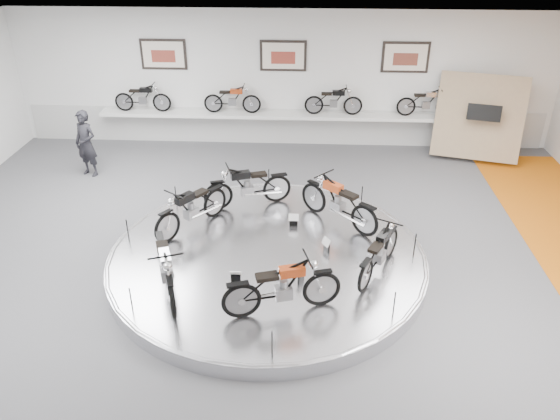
# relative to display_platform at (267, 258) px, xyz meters

# --- Properties ---
(floor) EXTENTS (16.00, 16.00, 0.00)m
(floor) POSITION_rel_display_platform_xyz_m (0.00, -0.30, -0.15)
(floor) COLOR #515254
(floor) RESTS_ON ground
(ceiling) EXTENTS (16.00, 16.00, 0.00)m
(ceiling) POSITION_rel_display_platform_xyz_m (0.00, -0.30, 3.85)
(ceiling) COLOR white
(ceiling) RESTS_ON wall_back
(wall_back) EXTENTS (16.00, 0.00, 16.00)m
(wall_back) POSITION_rel_display_platform_xyz_m (0.00, 6.70, 1.85)
(wall_back) COLOR white
(wall_back) RESTS_ON floor
(dado_band) EXTENTS (15.68, 0.04, 1.10)m
(dado_band) POSITION_rel_display_platform_xyz_m (0.00, 6.68, 0.40)
(dado_band) COLOR #BCBCBA
(dado_band) RESTS_ON floor
(display_platform) EXTENTS (6.40, 6.40, 0.30)m
(display_platform) POSITION_rel_display_platform_xyz_m (0.00, 0.00, 0.00)
(display_platform) COLOR silver
(display_platform) RESTS_ON floor
(platform_rim) EXTENTS (6.40, 6.40, 0.10)m
(platform_rim) POSITION_rel_display_platform_xyz_m (0.00, 0.00, 0.12)
(platform_rim) COLOR #B2B2BA
(platform_rim) RESTS_ON display_platform
(shelf) EXTENTS (11.00, 0.55, 0.10)m
(shelf) POSITION_rel_display_platform_xyz_m (0.00, 6.40, 0.85)
(shelf) COLOR silver
(shelf) RESTS_ON wall_back
(poster_left) EXTENTS (1.35, 0.06, 0.88)m
(poster_left) POSITION_rel_display_platform_xyz_m (-3.50, 6.66, 2.55)
(poster_left) COLOR silver
(poster_left) RESTS_ON wall_back
(poster_center) EXTENTS (1.35, 0.06, 0.88)m
(poster_center) POSITION_rel_display_platform_xyz_m (0.00, 6.66, 2.55)
(poster_center) COLOR silver
(poster_center) RESTS_ON wall_back
(poster_right) EXTENTS (1.35, 0.06, 0.88)m
(poster_right) POSITION_rel_display_platform_xyz_m (3.50, 6.66, 2.55)
(poster_right) COLOR silver
(poster_right) RESTS_ON wall_back
(display_panel) EXTENTS (2.56, 1.52, 2.30)m
(display_panel) POSITION_rel_display_platform_xyz_m (5.60, 5.80, 1.10)
(display_panel) COLOR #9F8863
(display_panel) RESTS_ON floor
(shelf_bike_a) EXTENTS (1.22, 0.43, 0.73)m
(shelf_bike_a) POSITION_rel_display_platform_xyz_m (-4.20, 6.40, 1.27)
(shelf_bike_a) COLOR black
(shelf_bike_a) RESTS_ON shelf
(shelf_bike_b) EXTENTS (1.22, 0.43, 0.73)m
(shelf_bike_b) POSITION_rel_display_platform_xyz_m (-1.50, 6.40, 1.27)
(shelf_bike_b) COLOR #963110
(shelf_bike_b) RESTS_ON shelf
(shelf_bike_c) EXTENTS (1.22, 0.43, 0.73)m
(shelf_bike_c) POSITION_rel_display_platform_xyz_m (1.50, 6.40, 1.27)
(shelf_bike_c) COLOR black
(shelf_bike_c) RESTS_ON shelf
(shelf_bike_d) EXTENTS (1.22, 0.43, 0.73)m
(shelf_bike_d) POSITION_rel_display_platform_xyz_m (4.20, 6.40, 1.27)
(shelf_bike_d) COLOR #ACABB1
(shelf_bike_d) RESTS_ON shelf
(bike_a) EXTENTS (1.78, 1.72, 1.07)m
(bike_a) POSITION_rel_display_platform_xyz_m (1.47, 1.27, 0.69)
(bike_a) COLOR #C3471B
(bike_a) RESTS_ON display_platform
(bike_b) EXTENTS (1.86, 1.16, 1.03)m
(bike_b) POSITION_rel_display_platform_xyz_m (-0.59, 1.98, 0.67)
(bike_b) COLOR black
(bike_b) RESTS_ON display_platform
(bike_c) EXTENTS (1.52, 1.78, 1.03)m
(bike_c) POSITION_rel_display_platform_xyz_m (-1.68, 0.87, 0.66)
(bike_c) COLOR black
(bike_c) RESTS_ON display_platform
(bike_d) EXTENTS (1.21, 1.90, 1.05)m
(bike_d) POSITION_rel_display_platform_xyz_m (-1.71, -1.36, 0.68)
(bike_d) COLOR #ACABB1
(bike_d) RESTS_ON display_platform
(bike_e) EXTENTS (1.87, 1.10, 1.04)m
(bike_e) POSITION_rel_display_platform_xyz_m (0.39, -1.83, 0.67)
(bike_e) COLOR #963110
(bike_e) RESTS_ON display_platform
(bike_f) EXTENTS (1.25, 1.68, 0.94)m
(bike_f) POSITION_rel_display_platform_xyz_m (2.16, -0.59, 0.62)
(bike_f) COLOR black
(bike_f) RESTS_ON display_platform
(visitor) EXTENTS (0.77, 0.65, 1.81)m
(visitor) POSITION_rel_display_platform_xyz_m (-5.16, 4.10, 0.76)
(visitor) COLOR black
(visitor) RESTS_ON floor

